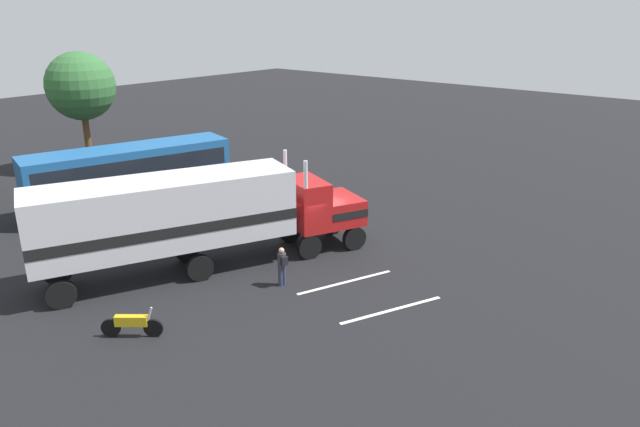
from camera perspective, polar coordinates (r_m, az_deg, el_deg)
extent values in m
plane|color=black|center=(27.33, -0.89, -3.30)|extent=(120.00, 120.00, 0.00)
cube|color=silver|center=(23.96, 2.48, -6.73)|extent=(4.17, 1.72, 0.01)
cube|color=silver|center=(22.05, 7.04, -9.35)|extent=(4.12, 1.85, 0.01)
cube|color=#B21919|center=(27.29, 1.73, 0.49)|extent=(2.65, 3.01, 1.20)
cube|color=#B21919|center=(26.45, -1.32, 1.01)|extent=(2.28, 2.85, 2.20)
cube|color=silver|center=(27.73, 3.44, 0.77)|extent=(0.91, 1.96, 1.08)
cube|color=black|center=(27.28, 1.73, 0.60)|extent=(2.67, 3.05, 0.36)
cylinder|color=silver|center=(27.01, -3.38, 2.71)|extent=(0.18, 0.18, 3.40)
cylinder|color=silver|center=(25.10, -1.39, 1.41)|extent=(0.18, 0.18, 3.40)
cube|color=silver|center=(24.41, -14.93, 0.08)|extent=(10.66, 6.58, 2.80)
cube|color=black|center=(24.55, -14.85, -0.84)|extent=(10.68, 6.62, 0.44)
cylinder|color=silver|center=(28.15, -1.65, -0.53)|extent=(1.45, 1.11, 0.64)
cylinder|color=black|center=(28.73, 1.20, -0.95)|extent=(1.13, 0.71, 1.10)
cylinder|color=black|center=(26.93, 3.37, -2.42)|extent=(1.13, 0.71, 1.10)
cylinder|color=black|center=(27.80, -3.01, -1.69)|extent=(1.13, 0.71, 1.10)
cylinder|color=black|center=(25.94, -1.05, -3.27)|extent=(1.13, 0.71, 1.10)
cylinder|color=black|center=(26.38, -12.92, -3.39)|extent=(1.13, 0.71, 1.10)
cylinder|color=black|center=(24.42, -11.64, -5.21)|extent=(1.13, 0.71, 1.10)
cylinder|color=black|center=(25.85, -24.28, -5.20)|extent=(1.13, 0.71, 1.10)
cylinder|color=black|center=(23.84, -23.96, -7.23)|extent=(1.13, 0.71, 1.10)
cylinder|color=#2D3347|center=(23.57, -3.89, -6.13)|extent=(0.18, 0.18, 0.82)
cylinder|color=#2D3347|center=(23.64, -3.57, -6.05)|extent=(0.18, 0.18, 0.82)
cylinder|color=#333338|center=(23.31, -3.77, -4.54)|extent=(0.34, 0.34, 0.58)
sphere|color=tan|center=(23.15, -3.79, -3.63)|extent=(0.23, 0.23, 0.23)
cube|color=black|center=(23.14, -3.52, -4.64)|extent=(0.29, 0.23, 0.36)
cube|color=#1E5999|center=(33.98, -18.11, 3.80)|extent=(11.28, 5.33, 2.90)
cube|color=black|center=(33.84, -18.21, 4.74)|extent=(10.66, 5.19, 0.90)
cylinder|color=black|center=(36.69, -12.33, 3.09)|extent=(1.04, 0.53, 1.00)
cylinder|color=black|center=(34.70, -10.86, 2.25)|extent=(1.04, 0.53, 1.00)
cylinder|color=black|center=(34.63, -24.23, 0.80)|extent=(1.04, 0.53, 1.00)
cylinder|color=black|center=(32.52, -23.42, -0.24)|extent=(1.04, 0.53, 1.00)
cylinder|color=black|center=(20.92, -15.97, -10.71)|extent=(0.50, 0.57, 0.66)
cylinder|color=black|center=(21.37, -19.76, -10.47)|extent=(0.50, 0.57, 0.66)
cube|color=gold|center=(21.00, -17.97, -9.93)|extent=(0.88, 1.00, 0.36)
cylinder|color=silver|center=(20.73, -16.35, -9.62)|extent=(0.23, 0.26, 0.69)
cylinder|color=brown|center=(43.21, -21.75, 6.72)|extent=(0.44, 0.44, 4.08)
sphere|color=#326834|center=(42.64, -22.36, 11.45)|extent=(4.51, 4.51, 4.51)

